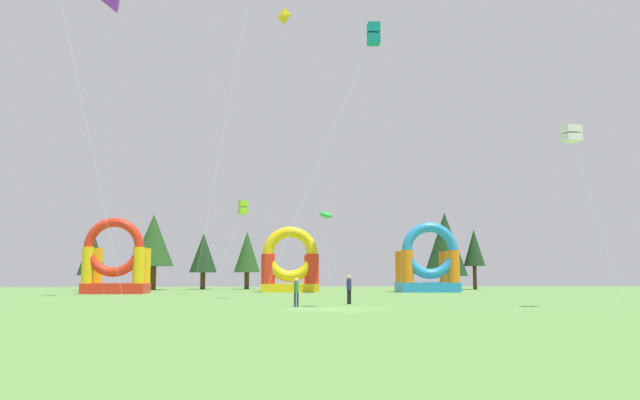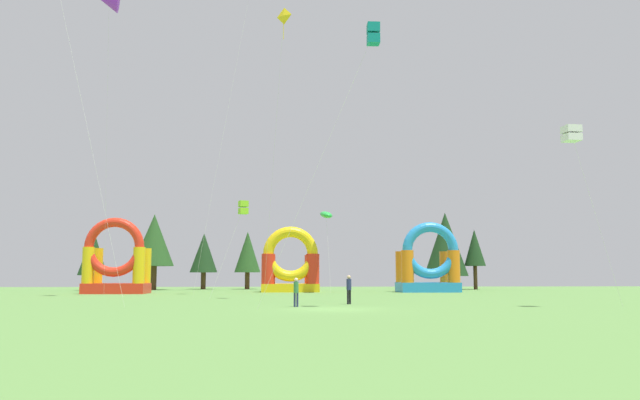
{
  "view_description": "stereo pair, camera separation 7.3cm",
  "coord_description": "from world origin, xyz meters",
  "px_view_note": "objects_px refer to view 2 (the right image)",
  "views": [
    {
      "loc": [
        -2.71,
        -33.43,
        1.8
      ],
      "look_at": [
        0.0,
        10.41,
        6.87
      ],
      "focal_mm": 36.11,
      "sensor_mm": 36.0,
      "label": 1
    },
    {
      "loc": [
        -2.63,
        -33.43,
        1.8
      ],
      "look_at": [
        0.0,
        10.41,
        6.87
      ],
      "focal_mm": 36.11,
      "sensor_mm": 36.0,
      "label": 2
    }
  ],
  "objects_px": {
    "kite_teal_box": "(373,35)",
    "kite_lime_box": "(243,208)",
    "person_far_side": "(349,287)",
    "inflatable_yellow_castle": "(429,267)",
    "person_midfield": "(296,290)",
    "inflatable_orange_dome": "(290,268)",
    "kite_green_parafoil": "(326,215)",
    "kite_white_box": "(571,134)",
    "inflatable_blue_arch": "(116,266)",
    "kite_yellow_diamond": "(283,20)",
    "kite_purple_delta": "(109,1)"
  },
  "relations": [
    {
      "from": "kite_white_box",
      "to": "kite_lime_box",
      "type": "xyz_separation_m",
      "value": [
        -18.9,
        13.52,
        -2.85
      ]
    },
    {
      "from": "kite_purple_delta",
      "to": "kite_white_box",
      "type": "bearing_deg",
      "value": -30.07
    },
    {
      "from": "kite_lime_box",
      "to": "inflatable_yellow_castle",
      "type": "xyz_separation_m",
      "value": [
        17.69,
        16.74,
        -4.17
      ]
    },
    {
      "from": "person_far_side",
      "to": "inflatable_yellow_castle",
      "type": "bearing_deg",
      "value": 32.35
    },
    {
      "from": "kite_green_parafoil",
      "to": "kite_teal_box",
      "type": "xyz_separation_m",
      "value": [
        0.61,
        -28.87,
        7.39
      ]
    },
    {
      "from": "kite_purple_delta",
      "to": "inflatable_yellow_castle",
      "type": "bearing_deg",
      "value": 23.41
    },
    {
      "from": "kite_green_parafoil",
      "to": "person_midfield",
      "type": "distance_m",
      "value": 28.01
    },
    {
      "from": "kite_teal_box",
      "to": "kite_white_box",
      "type": "relative_size",
      "value": 1.56
    },
    {
      "from": "inflatable_yellow_castle",
      "to": "kite_green_parafoil",
      "type": "bearing_deg",
      "value": -172.22
    },
    {
      "from": "kite_teal_box",
      "to": "kite_white_box",
      "type": "distance_m",
      "value": 12.33
    },
    {
      "from": "kite_purple_delta",
      "to": "kite_lime_box",
      "type": "xyz_separation_m",
      "value": [
        11.52,
        -4.09,
        -17.5
      ]
    },
    {
      "from": "kite_teal_box",
      "to": "person_midfield",
      "type": "relative_size",
      "value": 9.78
    },
    {
      "from": "kite_teal_box",
      "to": "inflatable_yellow_castle",
      "type": "xyz_separation_m",
      "value": [
        9.85,
        30.3,
        -12.47
      ]
    },
    {
      "from": "kite_teal_box",
      "to": "person_far_side",
      "type": "height_order",
      "value": "kite_teal_box"
    },
    {
      "from": "kite_teal_box",
      "to": "kite_lime_box",
      "type": "distance_m",
      "value": 17.73
    },
    {
      "from": "kite_yellow_diamond",
      "to": "inflatable_yellow_castle",
      "type": "distance_m",
      "value": 29.21
    },
    {
      "from": "kite_white_box",
      "to": "inflatable_orange_dome",
      "type": "height_order",
      "value": "kite_white_box"
    },
    {
      "from": "kite_white_box",
      "to": "inflatable_blue_arch",
      "type": "relative_size",
      "value": 1.43
    },
    {
      "from": "kite_white_box",
      "to": "person_midfield",
      "type": "xyz_separation_m",
      "value": [
        -15.23,
        1.86,
        -8.61
      ]
    },
    {
      "from": "kite_teal_box",
      "to": "inflatable_blue_arch",
      "type": "xyz_separation_m",
      "value": [
        -20.35,
        26.95,
        -12.43
      ]
    },
    {
      "from": "kite_teal_box",
      "to": "inflatable_yellow_castle",
      "type": "bearing_deg",
      "value": 71.99
    },
    {
      "from": "kite_teal_box",
      "to": "person_far_side",
      "type": "distance_m",
      "value": 14.83
    },
    {
      "from": "kite_teal_box",
      "to": "kite_lime_box",
      "type": "xyz_separation_m",
      "value": [
        -7.84,
        13.57,
        -8.3
      ]
    },
    {
      "from": "person_far_side",
      "to": "inflatable_blue_arch",
      "type": "xyz_separation_m",
      "value": [
        -19.44,
        22.09,
        1.55
      ]
    },
    {
      "from": "inflatable_orange_dome",
      "to": "inflatable_blue_arch",
      "type": "xyz_separation_m",
      "value": [
        -16.28,
        -4.81,
        0.2
      ]
    },
    {
      "from": "kite_lime_box",
      "to": "person_far_side",
      "type": "height_order",
      "value": "kite_lime_box"
    },
    {
      "from": "kite_green_parafoil",
      "to": "kite_yellow_diamond",
      "type": "height_order",
      "value": "kite_yellow_diamond"
    },
    {
      "from": "kite_green_parafoil",
      "to": "kite_purple_delta",
      "type": "relative_size",
      "value": 0.33
    },
    {
      "from": "kite_white_box",
      "to": "inflatable_blue_arch",
      "type": "height_order",
      "value": "kite_white_box"
    },
    {
      "from": "person_midfield",
      "to": "kite_purple_delta",
      "type": "bearing_deg",
      "value": -42.36
    },
    {
      "from": "kite_white_box",
      "to": "kite_teal_box",
      "type": "bearing_deg",
      "value": -179.76
    },
    {
      "from": "kite_lime_box",
      "to": "inflatable_orange_dome",
      "type": "bearing_deg",
      "value": 78.3
    },
    {
      "from": "kite_yellow_diamond",
      "to": "inflatable_yellow_castle",
      "type": "relative_size",
      "value": 3.14
    },
    {
      "from": "kite_green_parafoil",
      "to": "kite_teal_box",
      "type": "distance_m",
      "value": 29.81
    },
    {
      "from": "person_far_side",
      "to": "inflatable_orange_dome",
      "type": "height_order",
      "value": "inflatable_orange_dome"
    },
    {
      "from": "person_midfield",
      "to": "inflatable_orange_dome",
      "type": "bearing_deg",
      "value": -86.51
    },
    {
      "from": "person_far_side",
      "to": "kite_green_parafoil",
      "type": "bearing_deg",
      "value": 54.56
    },
    {
      "from": "inflatable_yellow_castle",
      "to": "inflatable_orange_dome",
      "type": "bearing_deg",
      "value": 174.03
    },
    {
      "from": "kite_white_box",
      "to": "person_far_side",
      "type": "height_order",
      "value": "kite_white_box"
    },
    {
      "from": "kite_green_parafoil",
      "to": "kite_white_box",
      "type": "xyz_separation_m",
      "value": [
        11.67,
        -28.83,
        1.94
      ]
    },
    {
      "from": "kite_purple_delta",
      "to": "kite_lime_box",
      "type": "distance_m",
      "value": 21.35
    },
    {
      "from": "kite_white_box",
      "to": "inflatable_orange_dome",
      "type": "bearing_deg",
      "value": 115.51
    },
    {
      "from": "kite_teal_box",
      "to": "kite_yellow_diamond",
      "type": "height_order",
      "value": "kite_yellow_diamond"
    },
    {
      "from": "kite_purple_delta",
      "to": "inflatable_orange_dome",
      "type": "distance_m",
      "value": 30.15
    },
    {
      "from": "person_midfield",
      "to": "inflatable_blue_arch",
      "type": "relative_size",
      "value": 0.23
    },
    {
      "from": "person_far_side",
      "to": "kite_yellow_diamond",
      "type": "bearing_deg",
      "value": 80.8
    },
    {
      "from": "kite_lime_box",
      "to": "inflatable_yellow_castle",
      "type": "relative_size",
      "value": 1.03
    },
    {
      "from": "kite_purple_delta",
      "to": "kite_teal_box",
      "type": "distance_m",
      "value": 27.77
    },
    {
      "from": "kite_yellow_diamond",
      "to": "inflatable_yellow_castle",
      "type": "height_order",
      "value": "kite_yellow_diamond"
    },
    {
      "from": "kite_teal_box",
      "to": "kite_yellow_diamond",
      "type": "relative_size",
      "value": 0.71
    }
  ]
}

